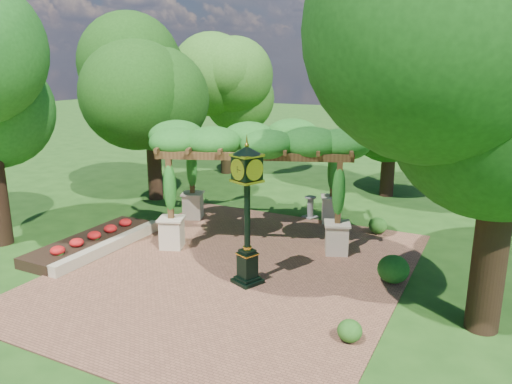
% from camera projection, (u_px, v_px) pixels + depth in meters
% --- Properties ---
extents(ground, '(120.00, 120.00, 0.00)m').
position_uv_depth(ground, '(218.00, 283.00, 14.70)').
color(ground, '#1E4714').
rests_on(ground, ground).
extents(brick_plaza, '(10.00, 12.00, 0.04)m').
position_uv_depth(brick_plaza, '(234.00, 270.00, 15.56)').
color(brick_plaza, brown).
rests_on(brick_plaza, ground).
extents(border_wall, '(0.35, 5.00, 0.40)m').
position_uv_depth(border_wall, '(110.00, 246.00, 17.09)').
color(border_wall, '#C6B793').
rests_on(border_wall, ground).
extents(flower_bed, '(1.50, 5.00, 0.36)m').
position_uv_depth(flower_bed, '(91.00, 243.00, 17.49)').
color(flower_bed, red).
rests_on(flower_bed, ground).
extents(pedestal_clock, '(1.07, 1.07, 4.14)m').
position_uv_depth(pedestal_clock, '(247.00, 203.00, 14.03)').
color(pedestal_clock, black).
rests_on(pedestal_clock, brick_plaza).
extents(pergola, '(7.62, 6.21, 4.14)m').
position_uv_depth(pergola, '(258.00, 146.00, 17.97)').
color(pergola, beige).
rests_on(pergola, brick_plaza).
extents(sundial, '(0.66, 0.66, 0.93)m').
position_uv_depth(sundial, '(310.00, 209.00, 20.68)').
color(sundial, gray).
rests_on(sundial, ground).
extents(shrub_front, '(0.72, 0.72, 0.53)m').
position_uv_depth(shrub_front, '(350.00, 331.00, 11.53)').
color(shrub_front, '#235618').
rests_on(shrub_front, brick_plaza).
extents(shrub_mid, '(0.93, 0.93, 0.83)m').
position_uv_depth(shrub_mid, '(393.00, 269.00, 14.57)').
color(shrub_mid, '#195317').
rests_on(shrub_mid, brick_plaza).
extents(shrub_back, '(0.80, 0.80, 0.62)m').
position_uv_depth(shrub_back, '(378.00, 225.00, 18.79)').
color(shrub_back, '#2A641D').
rests_on(shrub_back, brick_plaza).
extents(tree_west_near, '(4.49, 4.49, 8.32)m').
position_uv_depth(tree_west_near, '(150.00, 76.00, 22.30)').
color(tree_west_near, '#382216').
rests_on(tree_west_near, ground).
extents(tree_west_far, '(4.20, 4.20, 6.91)m').
position_uv_depth(tree_west_far, '(225.00, 91.00, 28.02)').
color(tree_west_far, '#302312').
rests_on(tree_west_far, ground).
extents(tree_north, '(4.18, 4.18, 6.65)m').
position_uv_depth(tree_north, '(392.00, 101.00, 23.17)').
color(tree_north, black).
rests_on(tree_north, ground).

